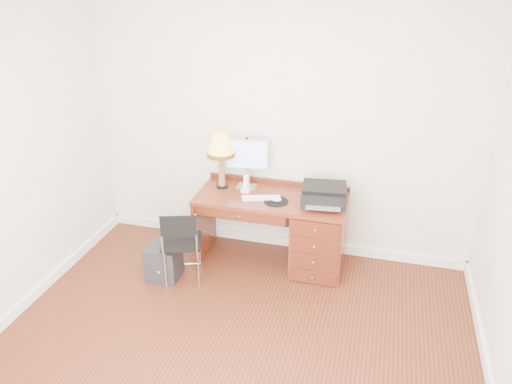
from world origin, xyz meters
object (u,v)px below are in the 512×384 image
(chair, at_px, (179,239))
(equipment_box, at_px, (164,261))
(phone, at_px, (246,187))
(desk, at_px, (302,230))
(printer, at_px, (324,195))
(leg_lamp, at_px, (221,148))
(monitor, at_px, (247,157))

(chair, xyz_separation_m, equipment_box, (-0.19, 0.03, -0.30))
(phone, relative_size, equipment_box, 0.50)
(desk, relative_size, phone, 8.41)
(phone, bearing_deg, desk, -1.77)
(printer, xyz_separation_m, equipment_box, (-1.48, -0.55, -0.67))
(printer, xyz_separation_m, phone, (-0.80, 0.07, -0.04))
(printer, xyz_separation_m, leg_lamp, (-1.07, 0.11, 0.33))
(leg_lamp, xyz_separation_m, phone, (0.27, -0.04, -0.37))
(desk, xyz_separation_m, equipment_box, (-1.28, -0.57, -0.23))
(chair, bearing_deg, equipment_box, 153.74)
(leg_lamp, relative_size, phone, 3.27)
(equipment_box, bearing_deg, phone, 38.50)
(chair, bearing_deg, monitor, 40.92)
(monitor, relative_size, equipment_box, 1.44)
(desk, relative_size, printer, 3.23)
(leg_lamp, bearing_deg, phone, -8.92)
(leg_lamp, xyz_separation_m, chair, (-0.21, -0.69, -0.70))
(desk, height_order, chair, chair)
(phone, bearing_deg, chair, -124.54)
(desk, bearing_deg, printer, -6.12)
(desk, height_order, leg_lamp, leg_lamp)
(desk, height_order, equipment_box, desk)
(monitor, relative_size, chair, 0.65)
(desk, bearing_deg, leg_lamp, 174.32)
(equipment_box, bearing_deg, desk, 20.26)
(chair, bearing_deg, phone, 34.42)
(printer, height_order, equipment_box, printer)
(desk, bearing_deg, phone, 175.79)
(equipment_box, bearing_deg, monitor, 45.37)
(printer, xyz_separation_m, chair, (-1.29, -0.58, -0.36))
(desk, xyz_separation_m, printer, (0.20, -0.02, 0.43))
(chair, distance_m, equipment_box, 0.36)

